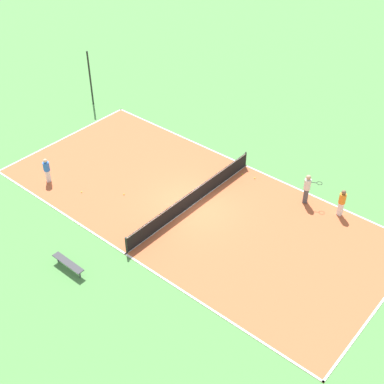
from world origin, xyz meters
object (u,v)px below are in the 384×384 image
(tennis_ball_near_net, at_px, (242,174))
(tennis_ball_midcourt, at_px, (82,192))
(tennis_net, at_px, (192,198))
(player_near_blue, at_px, (47,169))
(tennis_ball_right_alley, at_px, (124,194))
(fence_post_back_right, at_px, (90,78))
(player_far_white, at_px, (307,187))
(tennis_ball_far_baseline, at_px, (255,178))
(player_center_orange, at_px, (342,201))
(bench, at_px, (68,263))

(tennis_ball_near_net, xyz_separation_m, tennis_ball_midcourt, (-7.16, 5.78, 0.00))
(tennis_net, relative_size, tennis_ball_midcourt, 144.00)
(player_near_blue, distance_m, tennis_ball_right_alley, 4.65)
(tennis_net, distance_m, player_near_blue, 8.44)
(tennis_net, xyz_separation_m, tennis_ball_near_net, (4.04, -0.39, -0.46))
(tennis_ball_near_net, bearing_deg, fence_post_back_right, 88.99)
(player_far_white, relative_size, tennis_ball_right_alley, 26.18)
(player_near_blue, xyz_separation_m, player_far_white, (7.76, -12.12, 0.18))
(tennis_ball_far_baseline, height_order, fence_post_back_right, fence_post_back_right)
(tennis_net, bearing_deg, tennis_ball_far_baseline, -15.71)
(player_center_orange, bearing_deg, tennis_ball_near_net, 9.94)
(player_far_white, height_order, tennis_ball_midcourt, player_far_white)
(bench, height_order, player_center_orange, player_center_orange)
(bench, bearing_deg, player_near_blue, -30.49)
(bench, bearing_deg, tennis_ball_near_net, -98.30)
(bench, xyz_separation_m, tennis_ball_right_alley, (5.62, 2.18, -0.34))
(tennis_net, height_order, tennis_ball_right_alley, tennis_net)
(bench, relative_size, tennis_ball_far_baseline, 27.76)
(player_near_blue, bearing_deg, fence_post_back_right, 54.88)
(player_far_white, height_order, tennis_ball_near_net, player_far_white)
(player_center_orange, bearing_deg, player_far_white, 13.86)
(player_near_blue, distance_m, tennis_ball_near_net, 11.12)
(player_center_orange, distance_m, tennis_ball_midcourt, 14.02)
(tennis_ball_far_baseline, bearing_deg, player_center_orange, -87.85)
(tennis_net, relative_size, player_far_white, 5.50)
(tennis_ball_right_alley, relative_size, tennis_ball_near_net, 1.00)
(bench, xyz_separation_m, player_near_blue, (3.74, 6.36, 0.48))
(player_near_blue, relative_size, fence_post_back_right, 0.39)
(tennis_ball_right_alley, height_order, fence_post_back_right, fence_post_back_right)
(tennis_ball_near_net, relative_size, tennis_ball_midcourt, 1.00)
(tennis_ball_right_alley, relative_size, tennis_ball_far_baseline, 1.00)
(fence_post_back_right, bearing_deg, tennis_ball_far_baseline, -90.37)
(tennis_net, bearing_deg, player_near_blue, 115.36)
(tennis_net, relative_size, player_near_blue, 6.48)
(tennis_ball_midcourt, bearing_deg, player_far_white, -53.72)
(bench, distance_m, player_center_orange, 14.04)
(tennis_ball_right_alley, distance_m, fence_post_back_right, 11.30)
(player_far_white, relative_size, tennis_ball_near_net, 26.18)
(bench, distance_m, tennis_ball_right_alley, 6.04)
(tennis_ball_right_alley, xyz_separation_m, tennis_ball_far_baseline, (5.92, -4.63, 0.00))
(fence_post_back_right, bearing_deg, player_center_orange, -89.68)
(player_center_orange, xyz_separation_m, tennis_ball_far_baseline, (-0.20, 5.24, -0.87))
(player_far_white, xyz_separation_m, tennis_ball_right_alley, (-5.88, 7.95, -1.00))
(tennis_net, distance_m, player_center_orange, 7.79)
(tennis_ball_right_alley, relative_size, fence_post_back_right, 0.02)
(player_far_white, bearing_deg, fence_post_back_right, 151.00)
(tennis_ball_near_net, bearing_deg, player_center_orange, -86.78)
(tennis_ball_right_alley, height_order, tennis_ball_far_baseline, same)
(tennis_ball_near_net, bearing_deg, player_near_blue, 133.68)
(player_far_white, distance_m, fence_post_back_right, 17.35)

